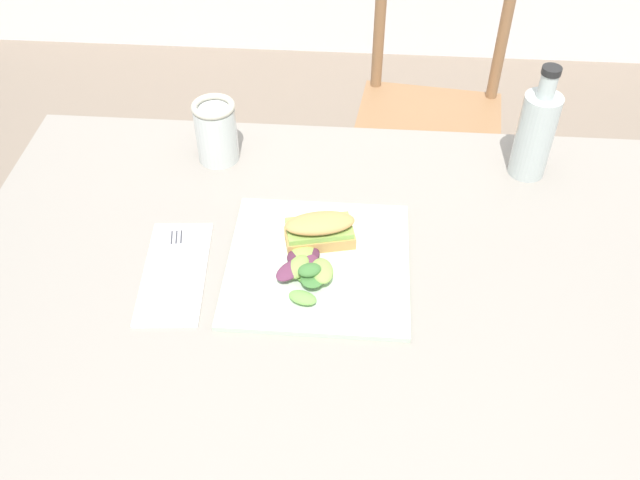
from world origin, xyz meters
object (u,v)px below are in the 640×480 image
plate_lunch (318,264)px  mason_jar_iced_tea (217,134)px  dining_table (351,322)px  sandwich_half_front (320,230)px  bottle_cold_brew (534,138)px  fork_on_napkin (175,263)px  chair_wooden_far (429,117)px

plate_lunch → mason_jar_iced_tea: size_ratio=2.41×
dining_table → sandwich_half_front: (-0.06, 0.06, 0.17)m
dining_table → bottle_cold_brew: size_ratio=5.93×
bottle_cold_brew → fork_on_napkin: bearing=-154.3°
chair_wooden_far → sandwich_half_front: size_ratio=6.99×
plate_lunch → mason_jar_iced_tea: 0.35m
plate_lunch → fork_on_napkin: plate_lunch is taller
dining_table → plate_lunch: 0.14m
sandwich_half_front → fork_on_napkin: bearing=-165.1°
plate_lunch → sandwich_half_front: sandwich_half_front is taller
chair_wooden_far → fork_on_napkin: size_ratio=4.69×
fork_on_napkin → bottle_cold_brew: size_ratio=0.84×
chair_wooden_far → bottle_cold_brew: size_ratio=3.92×
dining_table → bottle_cold_brew: 0.47m
fork_on_napkin → plate_lunch: bearing=4.0°
mason_jar_iced_tea → sandwich_half_front: bearing=-47.2°
dining_table → fork_on_napkin: (-0.29, -0.01, 0.13)m
dining_table → mason_jar_iced_tea: (-0.27, 0.29, 0.18)m
dining_table → chair_wooden_far: 0.93m
dining_table → chair_wooden_far: size_ratio=1.51×
mason_jar_iced_tea → plate_lunch: bearing=-52.2°
fork_on_napkin → bottle_cold_brew: bottle_cold_brew is taller
bottle_cold_brew → mason_jar_iced_tea: size_ratio=1.81×
plate_lunch → bottle_cold_brew: (0.37, 0.27, 0.07)m
sandwich_half_front → bottle_cold_brew: (0.37, 0.23, 0.04)m
chair_wooden_far → bottle_cold_brew: 0.72m
sandwich_half_front → mason_jar_iced_tea: size_ratio=1.02×
plate_lunch → fork_on_napkin: 0.23m
sandwich_half_front → dining_table: bearing=-43.2°
chair_wooden_far → fork_on_napkin: bearing=-118.2°
chair_wooden_far → mason_jar_iced_tea: bearing=-127.2°
sandwich_half_front → fork_on_napkin: sandwich_half_front is taller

